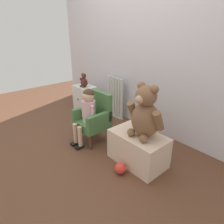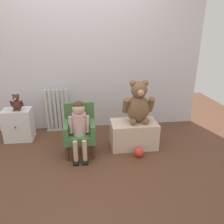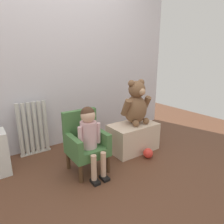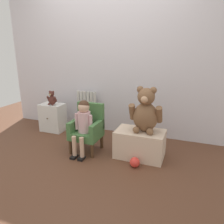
{
  "view_description": "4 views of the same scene",
  "coord_description": "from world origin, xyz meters",
  "px_view_note": "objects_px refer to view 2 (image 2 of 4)",
  "views": [
    {
      "loc": [
        1.93,
        -0.95,
        1.44
      ],
      "look_at": [
        0.35,
        0.42,
        0.52
      ],
      "focal_mm": 32.0,
      "sensor_mm": 36.0,
      "label": 1
    },
    {
      "loc": [
        0.09,
        -2.15,
        1.53
      ],
      "look_at": [
        0.4,
        0.4,
        0.56
      ],
      "focal_mm": 35.0,
      "sensor_mm": 36.0,
      "label": 2
    },
    {
      "loc": [
        -0.91,
        -1.35,
        1.22
      ],
      "look_at": [
        0.32,
        0.43,
        0.6
      ],
      "focal_mm": 32.0,
      "sensor_mm": 36.0,
      "label": 3
    },
    {
      "loc": [
        1.3,
        -2.05,
        1.38
      ],
      "look_at": [
        0.34,
        0.45,
        0.59
      ],
      "focal_mm": 35.0,
      "sensor_mm": 36.0,
      "label": 4
    }
  ],
  "objects_px": {
    "toy_ball": "(139,152)",
    "large_teddy_bear": "(138,104)",
    "small_dresser": "(19,125)",
    "child_figure": "(79,122)",
    "child_armchair": "(80,129)",
    "small_teddy_bear": "(17,103)",
    "low_bench": "(134,134)",
    "radiator": "(57,111)"
  },
  "relations": [
    {
      "from": "child_figure",
      "to": "small_teddy_bear",
      "type": "xyz_separation_m",
      "value": [
        -0.86,
        0.53,
        0.1
      ]
    },
    {
      "from": "small_dresser",
      "to": "small_teddy_bear",
      "type": "height_order",
      "value": "small_teddy_bear"
    },
    {
      "from": "small_dresser",
      "to": "low_bench",
      "type": "bearing_deg",
      "value": -13.69
    },
    {
      "from": "small_dresser",
      "to": "child_figure",
      "type": "bearing_deg",
      "value": -31.92
    },
    {
      "from": "small_dresser",
      "to": "toy_ball",
      "type": "relative_size",
      "value": 3.84
    },
    {
      "from": "low_bench",
      "to": "toy_ball",
      "type": "xyz_separation_m",
      "value": [
        0.01,
        -0.28,
        -0.12
      ]
    },
    {
      "from": "radiator",
      "to": "child_figure",
      "type": "relative_size",
      "value": 0.93
    },
    {
      "from": "low_bench",
      "to": "small_teddy_bear",
      "type": "height_order",
      "value": "small_teddy_bear"
    },
    {
      "from": "radiator",
      "to": "toy_ball",
      "type": "bearing_deg",
      "value": -39.71
    },
    {
      "from": "small_teddy_bear",
      "to": "large_teddy_bear",
      "type": "bearing_deg",
      "value": -12.01
    },
    {
      "from": "child_figure",
      "to": "toy_ball",
      "type": "height_order",
      "value": "child_figure"
    },
    {
      "from": "child_armchair",
      "to": "small_dresser",
      "type": "bearing_deg",
      "value": 153.25
    },
    {
      "from": "child_armchair",
      "to": "large_teddy_bear",
      "type": "distance_m",
      "value": 0.83
    },
    {
      "from": "child_figure",
      "to": "low_bench",
      "type": "distance_m",
      "value": 0.8
    },
    {
      "from": "child_armchair",
      "to": "small_teddy_bear",
      "type": "relative_size",
      "value": 2.77
    },
    {
      "from": "large_teddy_bear",
      "to": "toy_ball",
      "type": "height_order",
      "value": "large_teddy_bear"
    },
    {
      "from": "radiator",
      "to": "child_armchair",
      "type": "height_order",
      "value": "radiator"
    },
    {
      "from": "small_dresser",
      "to": "toy_ball",
      "type": "height_order",
      "value": "small_dresser"
    },
    {
      "from": "small_teddy_bear",
      "to": "low_bench",
      "type": "bearing_deg",
      "value": -13.05
    },
    {
      "from": "child_figure",
      "to": "small_teddy_bear",
      "type": "bearing_deg",
      "value": 148.4
    },
    {
      "from": "small_teddy_bear",
      "to": "toy_ball",
      "type": "relative_size",
      "value": 1.94
    },
    {
      "from": "low_bench",
      "to": "large_teddy_bear",
      "type": "distance_m",
      "value": 0.43
    },
    {
      "from": "low_bench",
      "to": "small_teddy_bear",
      "type": "xyz_separation_m",
      "value": [
        -1.59,
        0.37,
        0.39
      ]
    },
    {
      "from": "low_bench",
      "to": "toy_ball",
      "type": "bearing_deg",
      "value": -87.54
    },
    {
      "from": "toy_ball",
      "to": "large_teddy_bear",
      "type": "bearing_deg",
      "value": 82.11
    },
    {
      "from": "large_teddy_bear",
      "to": "small_teddy_bear",
      "type": "xyz_separation_m",
      "value": [
        -1.64,
        0.35,
        -0.04
      ]
    },
    {
      "from": "child_armchair",
      "to": "small_teddy_bear",
      "type": "xyz_separation_m",
      "value": [
        -0.86,
        0.43,
        0.25
      ]
    },
    {
      "from": "low_bench",
      "to": "child_armchair",
      "type": "bearing_deg",
      "value": -175.52
    },
    {
      "from": "low_bench",
      "to": "small_teddy_bear",
      "type": "distance_m",
      "value": 1.68
    },
    {
      "from": "small_dresser",
      "to": "large_teddy_bear",
      "type": "bearing_deg",
      "value": -12.65
    },
    {
      "from": "small_dresser",
      "to": "low_bench",
      "type": "height_order",
      "value": "small_dresser"
    },
    {
      "from": "radiator",
      "to": "toy_ball",
      "type": "height_order",
      "value": "radiator"
    },
    {
      "from": "small_dresser",
      "to": "toy_ball",
      "type": "bearing_deg",
      "value": -22.38
    },
    {
      "from": "small_dresser",
      "to": "child_armchair",
      "type": "height_order",
      "value": "child_armchair"
    },
    {
      "from": "child_armchair",
      "to": "small_teddy_bear",
      "type": "bearing_deg",
      "value": 153.8
    },
    {
      "from": "large_teddy_bear",
      "to": "toy_ball",
      "type": "bearing_deg",
      "value": -97.89
    },
    {
      "from": "toy_ball",
      "to": "small_teddy_bear",
      "type": "bearing_deg",
      "value": 158.03
    },
    {
      "from": "child_armchair",
      "to": "low_bench",
      "type": "xyz_separation_m",
      "value": [
        0.73,
        0.06,
        -0.14
      ]
    },
    {
      "from": "child_armchair",
      "to": "toy_ball",
      "type": "height_order",
      "value": "child_armchair"
    },
    {
      "from": "child_figure",
      "to": "large_teddy_bear",
      "type": "relative_size",
      "value": 1.28
    },
    {
      "from": "radiator",
      "to": "small_dresser",
      "type": "relative_size",
      "value": 1.45
    },
    {
      "from": "low_bench",
      "to": "radiator",
      "type": "bearing_deg",
      "value": 149.66
    }
  ]
}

